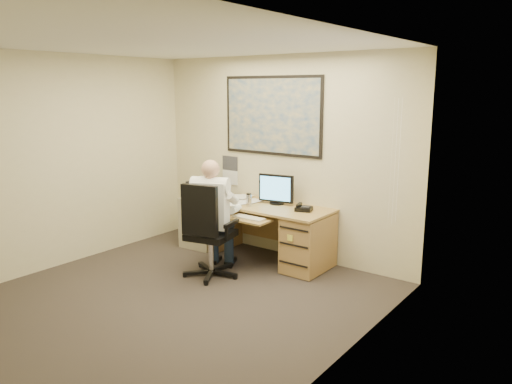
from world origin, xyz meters
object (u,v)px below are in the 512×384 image
Objects in this scene: desk at (294,233)px; person at (212,218)px; filing_cabinet at (206,216)px; office_chair at (207,249)px.

person is at bearing -125.97° from desk.
desk is 1.59× the size of filing_cabinet.
desk is 1.51m from filing_cabinet.
office_chair is at bearing -50.95° from filing_cabinet.
desk reaches higher than filing_cabinet.
filing_cabinet is (-1.51, -0.02, -0.01)m from desk.
desk is 1.14m from office_chair.
filing_cabinet is at bearing 120.80° from office_chair.
filing_cabinet is 1.25m from person.
desk is 1.10m from person.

